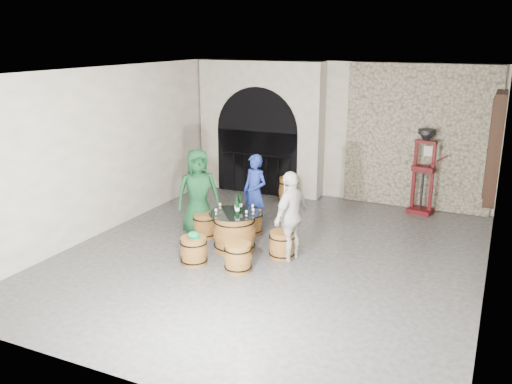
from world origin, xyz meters
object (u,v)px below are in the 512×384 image
at_px(wine_bottle_right, 240,203).
at_px(barrel_stool_right, 282,245).
at_px(barrel_table, 234,232).
at_px(barrel_stool_left, 205,225).
at_px(wine_bottle_center, 237,207).
at_px(corking_press, 424,165).
at_px(barrel_stool_near_left, 194,251).
at_px(person_white, 291,216).
at_px(barrel_stool_near_right, 238,257).
at_px(person_blue, 255,193).
at_px(person_green, 198,193).
at_px(barrel_stool_far, 251,222).
at_px(wine_bottle_left, 237,205).
at_px(side_barrel, 289,191).

bearing_deg(wine_bottle_right, barrel_stool_right, -8.20).
relative_size(barrel_table, barrel_stool_left, 1.92).
distance_m(wine_bottle_center, corking_press, 4.55).
bearing_deg(barrel_stool_left, barrel_stool_near_left, -68.07).
xyz_separation_m(barrel_stool_right, person_white, (0.15, 0.01, 0.55)).
bearing_deg(wine_bottle_center, barrel_stool_near_right, -62.81).
relative_size(wine_bottle_center, wine_bottle_right, 1.00).
xyz_separation_m(person_blue, corking_press, (2.86, 2.47, 0.31)).
xyz_separation_m(barrel_stool_near_left, person_green, (-0.66, 1.29, 0.61)).
bearing_deg(barrel_stool_far, barrel_stool_right, -40.06).
bearing_deg(corking_press, person_white, -104.83).
bearing_deg(person_white, barrel_table, -75.51).
distance_m(person_white, wine_bottle_center, 0.98).
relative_size(person_blue, wine_bottle_left, 4.70).
relative_size(barrel_stool_near_left, person_green, 0.28).
bearing_deg(barrel_table, wine_bottle_right, 80.11).
distance_m(barrel_stool_right, wine_bottle_center, 1.02).
xyz_separation_m(person_green, corking_press, (3.73, 3.20, 0.23)).
bearing_deg(side_barrel, wine_bottle_right, -86.26).
bearing_deg(barrel_stool_far, side_barrel, 91.34).
distance_m(barrel_stool_near_right, person_green, 2.01).
bearing_deg(barrel_stool_right, barrel_table, -176.87).
bearing_deg(barrel_stool_far, wine_bottle_left, -81.50).
height_order(person_blue, wine_bottle_right, person_blue).
bearing_deg(person_blue, barrel_stool_near_left, -77.89).
relative_size(barrel_stool_far, corking_press, 0.26).
bearing_deg(side_barrel, wine_bottle_left, -86.64).
bearing_deg(wine_bottle_left, barrel_stool_near_right, -62.27).
distance_m(person_blue, wine_bottle_right, 1.01).
height_order(person_green, side_barrel, person_green).
xyz_separation_m(barrel_stool_near_left, wine_bottle_right, (0.38, 1.02, 0.61)).
distance_m(side_barrel, corking_press, 3.04).
bearing_deg(barrel_stool_left, barrel_stool_far, 36.48).
relative_size(barrel_stool_left, barrel_stool_near_right, 1.00).
bearing_deg(barrel_stool_far, barrel_stool_near_left, -97.80).
distance_m(person_blue, person_white, 1.63).
bearing_deg(wine_bottle_right, person_blue, 99.66).
height_order(person_green, wine_bottle_left, person_green).
xyz_separation_m(barrel_stool_right, person_blue, (-1.05, 1.12, 0.53)).
xyz_separation_m(barrel_stool_far, barrel_stool_right, (1.02, -0.85, 0.00)).
bearing_deg(wine_bottle_center, barrel_stool_right, 7.58).
bearing_deg(wine_bottle_right, wine_bottle_center, -75.21).
height_order(barrel_stool_near_left, wine_bottle_right, wine_bottle_right).
xyz_separation_m(person_green, person_blue, (0.87, 0.72, -0.08)).
distance_m(barrel_stool_left, wine_bottle_center, 1.19).
bearing_deg(barrel_stool_left, wine_bottle_left, -19.48).
bearing_deg(side_barrel, person_white, -67.89).
height_order(barrel_table, barrel_stool_near_right, barrel_table).
xyz_separation_m(barrel_stool_far, wine_bottle_center, (0.20, -0.96, 0.61)).
xyz_separation_m(barrel_stool_left, barrel_stool_right, (1.74, -0.32, 0.00)).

